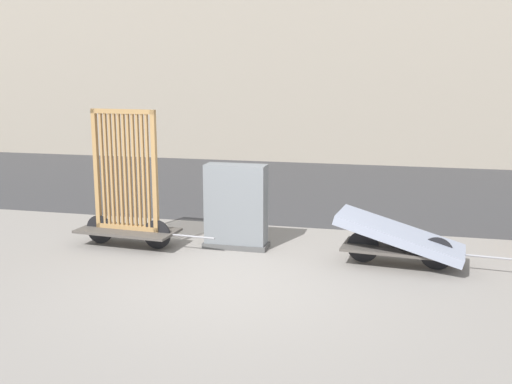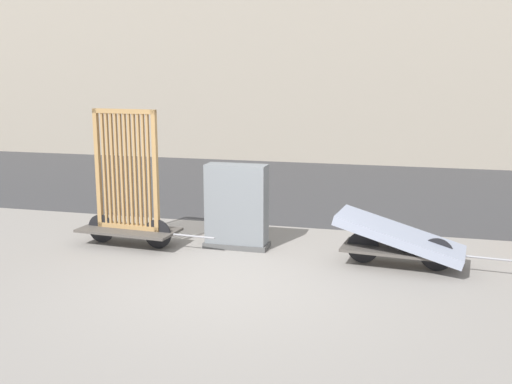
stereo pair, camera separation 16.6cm
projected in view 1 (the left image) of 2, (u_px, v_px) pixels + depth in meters
ground_plane at (233, 283)px, 7.88m from camera, size 60.00×60.00×0.00m
road_strip at (313, 187)px, 14.62m from camera, size 56.00×7.93×0.01m
building_facade at (343, 4)px, 19.35m from camera, size 48.00×4.00×9.89m
bike_cart_with_bedframe at (127, 200)px, 9.45m from camera, size 2.31×0.84×2.18m
bike_cart_with_mattress at (400, 238)px, 8.53m from camera, size 2.42×1.00×0.76m
utility_cabinet at (236, 209)px, 9.40m from camera, size 1.02×0.41×1.33m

